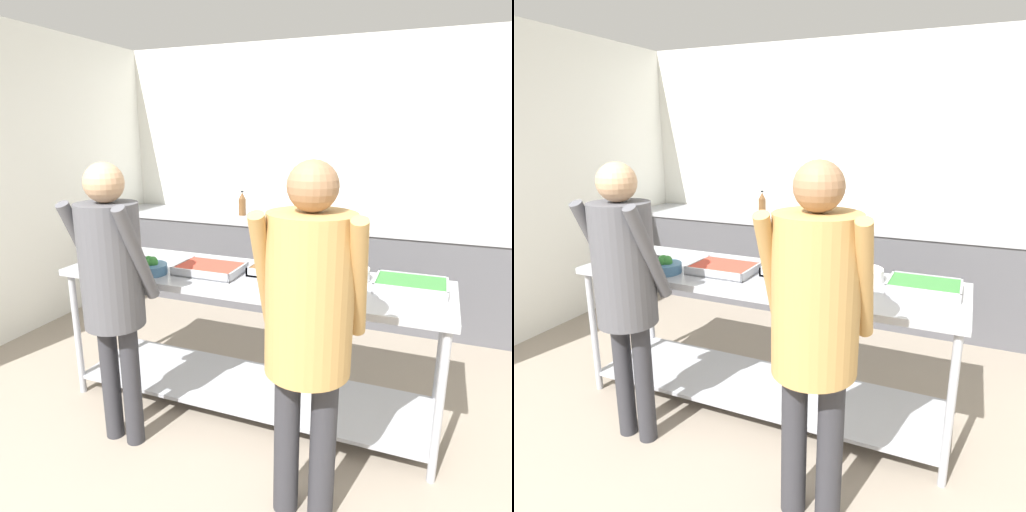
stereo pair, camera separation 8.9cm
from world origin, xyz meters
The scene contains 13 objects.
wall_rear centered at (0.00, 3.86, 1.32)m, with size 4.48×0.06×2.65m.
wall_left centered at (-2.21, 1.93, 1.32)m, with size 0.06×3.98×2.65m.
back_counter centered at (0.00, 3.49, 0.46)m, with size 4.32×0.65×0.92m.
serving_counter centered at (0.13, 1.68, 0.61)m, with size 2.40×0.71×0.90m.
sauce_pan centered at (-0.82, 1.55, 0.95)m, with size 0.39×0.25×0.09m.
broccoli_bowl centered at (-0.48, 1.48, 0.95)m, with size 0.22×0.22×0.11m.
serving_tray_vegetables centered at (-0.13, 1.64, 0.93)m, with size 0.40×0.30×0.05m.
serving_tray_greens centered at (0.33, 1.80, 0.93)m, with size 0.44×0.30×0.05m.
plate_stack centered at (0.71, 1.84, 0.94)m, with size 0.25×0.25×0.07m.
serving_tray_roast centered at (1.07, 1.78, 0.93)m, with size 0.40×0.29×0.05m.
guest_serving_left centered at (-0.43, 1.07, 1.01)m, with size 0.42×0.33×1.62m.
guest_serving_right centered at (0.71, 0.94, 1.03)m, with size 0.49×0.37×1.67m.
water_bottle centered at (-0.73, 3.52, 1.04)m, with size 0.08×0.08×0.26m.
Camera 2 is at (1.25, -0.78, 1.77)m, focal length 32.00 mm.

